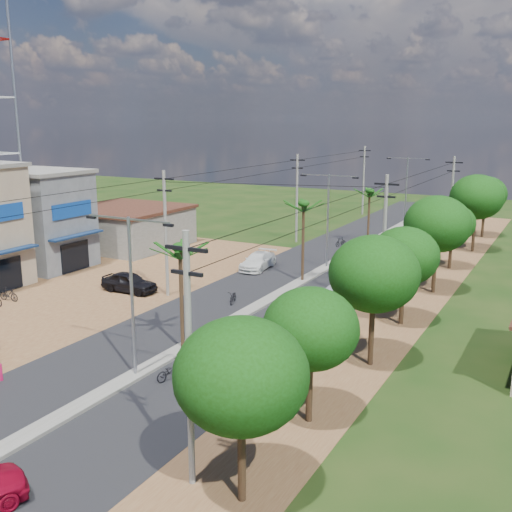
{
  "coord_description": "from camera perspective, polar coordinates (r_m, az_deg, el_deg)",
  "views": [
    {
      "loc": [
        18.36,
        -21.28,
        12.44
      ],
      "look_at": [
        -1.3,
        14.82,
        3.0
      ],
      "focal_mm": 42.0,
      "sensor_mm": 36.0,
      "label": 1
    }
  ],
  "objects": [
    {
      "name": "low_shed",
      "position": [
        60.9,
        -12.26,
        2.74
      ],
      "size": [
        10.4,
        10.4,
        3.95
      ],
      "color": "#605E56",
      "rests_on": "ground"
    },
    {
      "name": "dirt_lot_west",
      "position": [
        46.09,
        -19.42,
        -3.46
      ],
      "size": [
        18.0,
        46.0,
        0.04
      ],
      "primitive_type": "cube",
      "color": "brown",
      "rests_on": "ground"
    },
    {
      "name": "shophouse_grey",
      "position": [
        54.23,
        -20.05,
        3.37
      ],
      "size": [
        9.0,
        6.4,
        8.3
      ],
      "color": "#4E5256",
      "rests_on": "ground"
    },
    {
      "name": "tree_east_d",
      "position": [
        37.29,
        13.97,
        -0.0
      ],
      "size": [
        4.2,
        4.2,
        6.13
      ],
      "color": "black",
      "rests_on": "ground"
    },
    {
      "name": "utility_pole_e_a",
      "position": [
        20.26,
        -6.4,
        -9.44
      ],
      "size": [
        1.6,
        0.24,
        9.0
      ],
      "color": "#605E56",
      "rests_on": "ground"
    },
    {
      "name": "utility_pole_w_c",
      "position": [
        61.31,
        3.91,
        5.71
      ],
      "size": [
        1.6,
        0.24,
        9.0
      ],
      "color": "#605E56",
      "rests_on": "ground"
    },
    {
      "name": "tree_east_e",
      "position": [
        44.77,
        16.91,
        2.92
      ],
      "size": [
        4.8,
        4.8,
        7.14
      ],
      "color": "black",
      "rests_on": "ground"
    },
    {
      "name": "road",
      "position": [
        42.52,
        1.66,
        -4.06
      ],
      "size": [
        12.0,
        110.0,
        0.04
      ],
      "primitive_type": "cube",
      "color": "black",
      "rests_on": "ground"
    },
    {
      "name": "streetlight_far",
      "position": [
        74.01,
        14.14,
        6.61
      ],
      "size": [
        5.1,
        0.18,
        8.0
      ],
      "color": "gray",
      "rests_on": "ground"
    },
    {
      "name": "car_white_far",
      "position": [
        50.52,
        0.17,
        -0.53
      ],
      "size": [
        2.32,
        4.83,
        1.36
      ],
      "primitive_type": "imported",
      "rotation": [
        0.0,
        0.0,
        0.09
      ],
      "color": "silver",
      "rests_on": "ground"
    },
    {
      "name": "palm_median_mid",
      "position": [
        45.65,
        4.56,
        4.66
      ],
      "size": [
        2.0,
        2.0,
        6.55
      ],
      "color": "black",
      "rests_on": "ground"
    },
    {
      "name": "moto_rider_west_b",
      "position": [
        60.13,
        8.06,
        1.31
      ],
      "size": [
        0.87,
        1.57,
        0.91
      ],
      "primitive_type": "imported",
      "rotation": [
        0.0,
        0.0,
        -0.32
      ],
      "color": "black",
      "rests_on": "ground"
    },
    {
      "name": "median",
      "position": [
        45.09,
        3.39,
        -2.99
      ],
      "size": [
        1.0,
        90.0,
        0.18
      ],
      "primitive_type": "cube",
      "color": "#605E56",
      "rests_on": "ground"
    },
    {
      "name": "streetlight_mid",
      "position": [
        50.38,
        6.87,
        4.1
      ],
      "size": [
        5.1,
        0.18,
        8.0
      ],
      "color": "gray",
      "rests_on": "ground"
    },
    {
      "name": "utility_pole_e_c",
      "position": [
        60.76,
        18.11,
        5.03
      ],
      "size": [
        1.6,
        0.24,
        9.0
      ],
      "color": "#605E56",
      "rests_on": "ground"
    },
    {
      "name": "car_silver_mid",
      "position": [
        41.61,
        8.66,
        -3.61
      ],
      "size": [
        2.78,
        4.49,
        1.4
      ],
      "primitive_type": "imported",
      "rotation": [
        0.0,
        0.0,
        2.81
      ],
      "color": "#A9AAB1",
      "rests_on": "ground"
    },
    {
      "name": "tree_east_a",
      "position": [
        19.37,
        -1.42,
        -11.3
      ],
      "size": [
        4.4,
        4.4,
        6.37
      ],
      "color": "black",
      "rests_on": "ground"
    },
    {
      "name": "utility_pole_w_d",
      "position": [
        80.75,
        10.21,
        7.27
      ],
      "size": [
        1.6,
        0.24,
        9.0
      ],
      "color": "#605E56",
      "rests_on": "ground"
    },
    {
      "name": "tree_east_h",
      "position": [
        68.31,
        21.02,
        5.52
      ],
      "size": [
        4.4,
        4.4,
        6.52
      ],
      "color": "black",
      "rests_on": "ground"
    },
    {
      "name": "ground",
      "position": [
        30.74,
        -11.37,
        -11.21
      ],
      "size": [
        160.0,
        160.0,
        0.0
      ],
      "primitive_type": "plane",
      "color": "black",
      "rests_on": "ground"
    },
    {
      "name": "palm_median_far",
      "position": [
        60.58,
        10.78,
        5.9
      ],
      "size": [
        2.0,
        2.0,
        5.85
      ],
      "color": "black",
      "rests_on": "ground"
    },
    {
      "name": "palm_median_near",
      "position": [
        32.0,
        -7.24,
        0.37
      ],
      "size": [
        2.0,
        2.0,
        6.15
      ],
      "color": "black",
      "rests_on": "ground"
    },
    {
      "name": "tree_east_g",
      "position": [
        60.33,
        20.29,
        5.28
      ],
      "size": [
        5.0,
        5.0,
        7.38
      ],
      "color": "black",
      "rests_on": "ground"
    },
    {
      "name": "tree_east_f",
      "position": [
        52.79,
        18.21,
        2.96
      ],
      "size": [
        3.8,
        3.8,
        5.52
      ],
      "color": "black",
      "rests_on": "ground"
    },
    {
      "name": "tree_east_b",
      "position": [
        24.58,
        5.23,
        -6.92
      ],
      "size": [
        4.0,
        4.0,
        5.83
      ],
      "color": "black",
      "rests_on": "ground"
    },
    {
      "name": "moto_rider_east",
      "position": [
        29.94,
        -8.12,
        -10.8
      ],
      "size": [
        0.99,
        1.82,
        0.91
      ],
      "primitive_type": "imported",
      "rotation": [
        0.0,
        0.0,
        2.91
      ],
      "color": "black",
      "rests_on": "ground"
    },
    {
      "name": "utility_pole_w_b",
      "position": [
        42.54,
        -8.6,
        2.38
      ],
      "size": [
        1.6,
        0.24,
        9.0
      ],
      "color": "#605E56",
      "rests_on": "ground"
    },
    {
      "name": "tree_east_c",
      "position": [
        30.53,
        11.19,
        -1.68
      ],
      "size": [
        4.6,
        4.6,
        6.83
      ],
      "color": "black",
      "rests_on": "ground"
    },
    {
      "name": "car_parked_dark",
      "position": [
        44.83,
        -11.98,
        -2.49
      ],
      "size": [
        4.34,
        1.82,
        1.47
      ],
      "primitive_type": "imported",
      "rotation": [
        0.0,
        0.0,
        1.59
      ],
      "color": "black",
      "rests_on": "ground"
    },
    {
      "name": "streetlight_near",
      "position": [
        29.13,
        -11.79,
        -2.58
      ],
      "size": [
        5.1,
        0.18,
        8.0
      ],
      "color": "gray",
      "rests_on": "ground"
    },
    {
      "name": "utility_pole_e_b",
      "position": [
        39.59,
        12.09,
        1.45
      ],
      "size": [
        1.6,
        0.24,
        9.0
      ],
      "color": "#605E56",
      "rests_on": "ground"
    },
    {
      "name": "moto_rider_west_a",
      "position": [
        41.35,
        -2.19,
        -3.95
      ],
      "size": [
        1.09,
        1.75,
        0.87
      ],
      "primitive_type": "imported",
      "rotation": [
        0.0,
        0.0,
        0.33
      ],
      "color": "black",
      "rests_on": "ground"
    },
    {
      "name": "dirt_shoulder_east",
      "position": [
        39.6,
        12.74,
        -5.68
      ],
      "size": [
        5.0,
        90.0,
        0.03
      ],
      "primitive_type": "cube",
      "color": "brown",
      "rests_on": "ground"
    }
  ]
}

